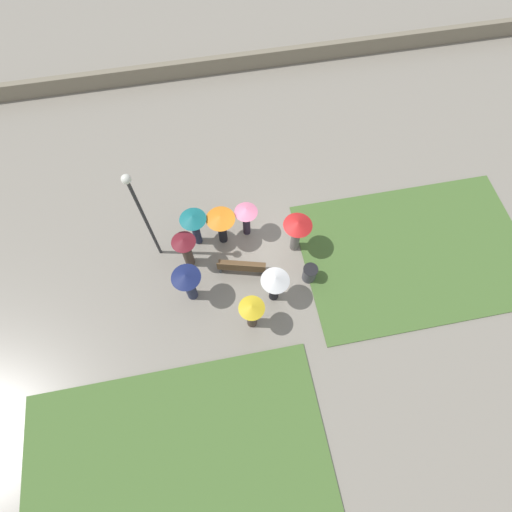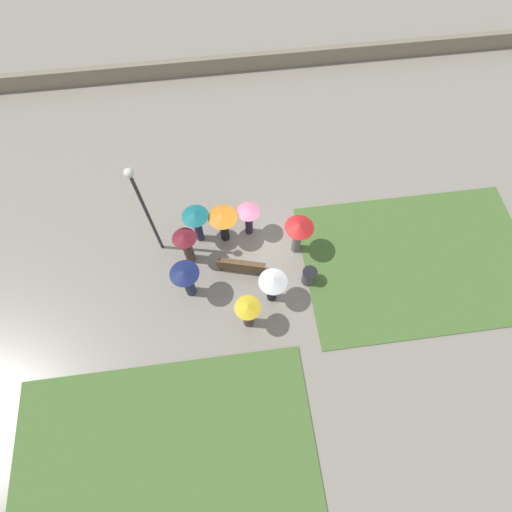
{
  "view_description": "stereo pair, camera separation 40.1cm",
  "coord_description": "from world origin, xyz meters",
  "px_view_note": "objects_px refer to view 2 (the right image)",
  "views": [
    {
      "loc": [
        1.55,
        7.54,
        14.69
      ],
      "look_at": [
        0.29,
        0.91,
        1.01
      ],
      "focal_mm": 28.0,
      "sensor_mm": 36.0,
      "label": 1
    },
    {
      "loc": [
        1.15,
        7.6,
        14.69
      ],
      "look_at": [
        0.29,
        0.91,
        1.01
      ],
      "focal_mm": 28.0,
      "sensor_mm": 36.0,
      "label": 2
    }
  ],
  "objects_px": {
    "crowd_person_pink": "(249,215)",
    "crowd_person_orange": "(223,221)",
    "park_bench": "(241,266)",
    "lamp_post": "(143,204)",
    "crowd_person_yellow": "(248,312)",
    "crowd_person_maroon": "(187,245)",
    "crowd_person_white": "(273,284)",
    "crowd_person_teal": "(196,220)",
    "crowd_person_navy": "(187,279)",
    "trash_bin": "(309,276)",
    "crowd_person_red": "(298,232)"
  },
  "relations": [
    {
      "from": "crowd_person_navy",
      "to": "crowd_person_yellow",
      "type": "bearing_deg",
      "value": -20.07
    },
    {
      "from": "lamp_post",
      "to": "trash_bin",
      "type": "height_order",
      "value": "lamp_post"
    },
    {
      "from": "crowd_person_navy",
      "to": "crowd_person_red",
      "type": "bearing_deg",
      "value": 33.41
    },
    {
      "from": "lamp_post",
      "to": "crowd_person_teal",
      "type": "xyz_separation_m",
      "value": [
        -1.61,
        -0.23,
        -1.78
      ]
    },
    {
      "from": "crowd_person_pink",
      "to": "crowd_person_yellow",
      "type": "distance_m",
      "value": 3.98
    },
    {
      "from": "crowd_person_red",
      "to": "crowd_person_teal",
      "type": "bearing_deg",
      "value": -9.65
    },
    {
      "from": "park_bench",
      "to": "lamp_post",
      "type": "bearing_deg",
      "value": -10.68
    },
    {
      "from": "park_bench",
      "to": "crowd_person_yellow",
      "type": "xyz_separation_m",
      "value": [
        -0.02,
        2.14,
        0.72
      ]
    },
    {
      "from": "park_bench",
      "to": "crowd_person_pink",
      "type": "distance_m",
      "value": 2.05
    },
    {
      "from": "crowd_person_pink",
      "to": "lamp_post",
      "type": "bearing_deg",
      "value": -146.12
    },
    {
      "from": "crowd_person_orange",
      "to": "crowd_person_yellow",
      "type": "distance_m",
      "value": 3.81
    },
    {
      "from": "crowd_person_navy",
      "to": "crowd_person_maroon",
      "type": "bearing_deg",
      "value": 103.87
    },
    {
      "from": "crowd_person_red",
      "to": "crowd_person_teal",
      "type": "height_order",
      "value": "crowd_person_red"
    },
    {
      "from": "crowd_person_yellow",
      "to": "crowd_person_teal",
      "type": "height_order",
      "value": "crowd_person_teal"
    },
    {
      "from": "lamp_post",
      "to": "crowd_person_white",
      "type": "height_order",
      "value": "lamp_post"
    },
    {
      "from": "trash_bin",
      "to": "crowd_person_white",
      "type": "height_order",
      "value": "crowd_person_white"
    },
    {
      "from": "crowd_person_maroon",
      "to": "crowd_person_orange",
      "type": "xyz_separation_m",
      "value": [
        -1.49,
        -0.8,
        0.18
      ]
    },
    {
      "from": "lamp_post",
      "to": "crowd_person_red",
      "type": "xyz_separation_m",
      "value": [
        -5.46,
        0.79,
        -1.79
      ]
    },
    {
      "from": "park_bench",
      "to": "crowd_person_teal",
      "type": "relative_size",
      "value": 0.99
    },
    {
      "from": "crowd_person_orange",
      "to": "crowd_person_red",
      "type": "bearing_deg",
      "value": 158.55
    },
    {
      "from": "park_bench",
      "to": "crowd_person_white",
      "type": "height_order",
      "value": "crowd_person_white"
    },
    {
      "from": "crowd_person_orange",
      "to": "crowd_person_navy",
      "type": "bearing_deg",
      "value": 51.53
    },
    {
      "from": "lamp_post",
      "to": "crowd_person_red",
      "type": "relative_size",
      "value": 2.56
    },
    {
      "from": "crowd_person_orange",
      "to": "crowd_person_teal",
      "type": "height_order",
      "value": "crowd_person_teal"
    },
    {
      "from": "lamp_post",
      "to": "crowd_person_orange",
      "type": "relative_size",
      "value": 2.72
    },
    {
      "from": "crowd_person_orange",
      "to": "crowd_person_pink",
      "type": "bearing_deg",
      "value": -173.98
    },
    {
      "from": "crowd_person_maroon",
      "to": "crowd_person_teal",
      "type": "bearing_deg",
      "value": -119.29
    },
    {
      "from": "crowd_person_yellow",
      "to": "crowd_person_white",
      "type": "bearing_deg",
      "value": 53.5
    },
    {
      "from": "park_bench",
      "to": "crowd_person_white",
      "type": "distance_m",
      "value": 1.84
    },
    {
      "from": "crowd_person_teal",
      "to": "lamp_post",
      "type": "bearing_deg",
      "value": 34.94
    },
    {
      "from": "park_bench",
      "to": "crowd_person_red",
      "type": "relative_size",
      "value": 0.98
    },
    {
      "from": "park_bench",
      "to": "crowd_person_teal",
      "type": "distance_m",
      "value": 2.51
    },
    {
      "from": "lamp_post",
      "to": "crowd_person_yellow",
      "type": "bearing_deg",
      "value": 130.79
    },
    {
      "from": "park_bench",
      "to": "crowd_person_red",
      "type": "bearing_deg",
      "value": -147.49
    },
    {
      "from": "crowd_person_orange",
      "to": "crowd_person_navy",
      "type": "distance_m",
      "value": 2.73
    },
    {
      "from": "crowd_person_pink",
      "to": "crowd_person_navy",
      "type": "height_order",
      "value": "crowd_person_navy"
    },
    {
      "from": "crowd_person_maroon",
      "to": "crowd_person_yellow",
      "type": "height_order",
      "value": "crowd_person_maroon"
    },
    {
      "from": "crowd_person_white",
      "to": "crowd_person_teal",
      "type": "xyz_separation_m",
      "value": [
        2.57,
        -3.0,
        0.08
      ]
    },
    {
      "from": "crowd_person_yellow",
      "to": "crowd_person_maroon",
      "type": "bearing_deg",
      "value": 136.23
    },
    {
      "from": "crowd_person_orange",
      "to": "crowd_person_white",
      "type": "bearing_deg",
      "value": 114.37
    },
    {
      "from": "park_bench",
      "to": "crowd_person_pink",
      "type": "xyz_separation_m",
      "value": [
        -0.53,
        -1.8,
        0.83
      ]
    },
    {
      "from": "crowd_person_white",
      "to": "crowd_person_teal",
      "type": "height_order",
      "value": "crowd_person_teal"
    },
    {
      "from": "crowd_person_pink",
      "to": "crowd_person_orange",
      "type": "xyz_separation_m",
      "value": [
        1.02,
        0.17,
        0.06
      ]
    },
    {
      "from": "crowd_person_maroon",
      "to": "crowd_person_teal",
      "type": "relative_size",
      "value": 0.99
    },
    {
      "from": "park_bench",
      "to": "lamp_post",
      "type": "height_order",
      "value": "lamp_post"
    },
    {
      "from": "crowd_person_pink",
      "to": "crowd_person_orange",
      "type": "distance_m",
      "value": 1.04
    },
    {
      "from": "lamp_post",
      "to": "crowd_person_pink",
      "type": "xyz_separation_m",
      "value": [
        -3.67,
        -0.28,
        -1.89
      ]
    },
    {
      "from": "trash_bin",
      "to": "crowd_person_red",
      "type": "xyz_separation_m",
      "value": [
        0.26,
        -1.46,
        0.99
      ]
    },
    {
      "from": "crowd_person_teal",
      "to": "crowd_person_navy",
      "type": "bearing_deg",
      "value": 104.51
    },
    {
      "from": "park_bench",
      "to": "crowd_person_maroon",
      "type": "xyz_separation_m",
      "value": [
        1.99,
        -0.83,
        0.71
      ]
    }
  ]
}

